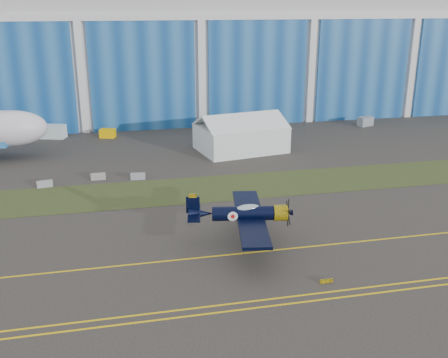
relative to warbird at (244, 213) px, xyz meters
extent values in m
plane|color=#383530|center=(-16.80, 3.14, -3.41)|extent=(260.00, 260.00, 0.00)
cube|color=#475128|center=(-16.80, 17.14, -3.39)|extent=(260.00, 10.00, 0.02)
cube|color=silver|center=(-16.80, 75.14, 11.59)|extent=(220.00, 45.00, 30.00)
cube|color=#154A91|center=(-16.80, 52.34, 6.59)|extent=(220.00, 0.60, 20.00)
cube|color=silver|center=(-16.80, 52.29, 17.19)|extent=(220.00, 0.70, 1.20)
cube|color=yellow|center=(-16.80, -1.86, -3.40)|extent=(200.00, 0.20, 0.02)
cube|color=yellow|center=(-16.80, -11.36, -3.40)|extent=(80.00, 0.20, 0.02)
cube|color=yellow|center=(-16.80, -10.36, -3.40)|extent=(80.00, 0.20, 0.02)
cube|color=yellow|center=(5.20, -8.86, -3.23)|extent=(1.20, 0.15, 0.35)
cube|color=silver|center=(-22.98, 49.61, -2.22)|extent=(5.90, 3.77, 2.38)
cube|color=#FDC100|center=(-12.91, 47.72, -2.63)|extent=(3.03, 2.37, 1.55)
cube|color=gray|center=(36.68, 46.38, -2.51)|extent=(3.34, 2.48, 1.79)
cube|color=#8E9698|center=(-21.26, 22.27, -2.96)|extent=(2.07, 0.92, 0.90)
cube|color=gray|center=(-14.42, 23.96, -2.96)|extent=(2.02, 0.67, 0.90)
cube|color=gray|center=(-9.06, 22.87, -2.96)|extent=(2.05, 0.81, 0.90)
camera|label=1|loc=(-12.14, -46.25, 19.82)|focal=42.00mm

